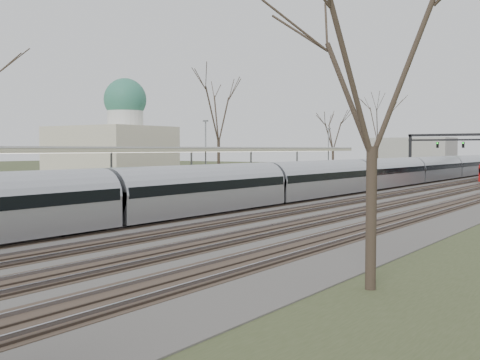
# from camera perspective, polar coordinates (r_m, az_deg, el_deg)

# --- Properties ---
(track_bed) EXTENTS (24.00, 160.00, 0.22)m
(track_bed) POSITION_cam_1_polar(r_m,az_deg,el_deg) (59.05, 15.73, -0.92)
(track_bed) COLOR #474442
(track_bed) RESTS_ON ground
(platform) EXTENTS (3.50, 69.00, 1.00)m
(platform) POSITION_cam_1_polar(r_m,az_deg,el_deg) (47.80, -1.95, -1.19)
(platform) COLOR #9E9B93
(platform) RESTS_ON ground
(canopy) EXTENTS (4.10, 50.00, 3.11)m
(canopy) POSITION_cam_1_polar(r_m,az_deg,el_deg) (44.14, -5.47, 2.91)
(canopy) COLOR slate
(canopy) RESTS_ON platform
(dome_building) EXTENTS (10.00, 8.00, 10.30)m
(dome_building) POSITION_cam_1_polar(r_m,az_deg,el_deg) (56.52, -12.01, 2.66)
(dome_building) COLOR beige
(dome_building) RESTS_ON ground
(tree_west_far) EXTENTS (5.50, 5.50, 11.33)m
(tree_west_far) POSITION_cam_1_polar(r_m,az_deg,el_deg) (60.98, -2.05, 6.79)
(tree_west_far) COLOR #2D231C
(tree_west_far) RESTS_ON ground
(tree_east_near) EXTENTS (4.50, 4.50, 9.27)m
(tree_east_near) POSITION_cam_1_polar(r_m,az_deg,el_deg) (17.17, 12.50, 11.53)
(tree_east_near) COLOR #2D231C
(tree_east_near) RESTS_ON ground
(train_near) EXTENTS (2.62, 90.21, 3.05)m
(train_near) POSITION_cam_1_polar(r_m,az_deg,el_deg) (54.63, 11.03, 0.31)
(train_near) COLOR #A4A7AE
(train_near) RESTS_ON ground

